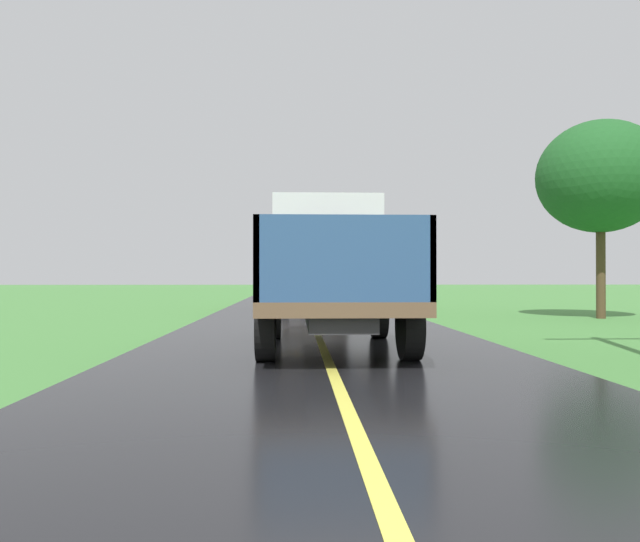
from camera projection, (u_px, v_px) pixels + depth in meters
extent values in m
cube|color=#2D2D30|center=(332.00, 313.00, 10.73)|extent=(0.90, 5.51, 0.24)
cube|color=brown|center=(332.00, 301.00, 10.73)|extent=(2.30, 5.80, 0.20)
cube|color=silver|center=(326.00, 246.00, 12.69)|extent=(2.10, 1.90, 1.90)
cube|color=black|center=(324.00, 233.00, 13.64)|extent=(1.78, 0.02, 0.76)
cube|color=#2D517F|center=(264.00, 262.00, 9.72)|extent=(0.08, 3.85, 1.10)
cube|color=#2D517F|center=(406.00, 262.00, 9.80)|extent=(0.08, 3.85, 1.10)
cube|color=#2D517F|center=(345.00, 258.00, 7.88)|extent=(2.30, 0.08, 1.10)
cube|color=#2D517F|center=(329.00, 264.00, 11.64)|extent=(2.30, 0.08, 1.10)
cylinder|color=black|center=(274.00, 313.00, 12.48)|extent=(0.28, 1.00, 1.00)
cylinder|color=black|center=(379.00, 313.00, 12.56)|extent=(0.28, 1.00, 1.00)
cylinder|color=black|center=(266.00, 326.00, 9.09)|extent=(0.28, 1.00, 1.00)
cylinder|color=black|center=(410.00, 326.00, 9.17)|extent=(0.28, 1.00, 1.00)
ellipsoid|color=#88B127|center=(320.00, 262.00, 8.79)|extent=(0.56, 0.67, 0.37)
ellipsoid|color=#87C131|center=(318.00, 287.00, 10.13)|extent=(0.54, 0.55, 0.39)
ellipsoid|color=#84BB33|center=(343.00, 286.00, 9.44)|extent=(0.40, 0.50, 0.49)
ellipsoid|color=#82BA32|center=(403.00, 289.00, 8.53)|extent=(0.47, 0.53, 0.43)
ellipsoid|color=#78C22A|center=(393.00, 262.00, 9.18)|extent=(0.52, 0.54, 0.47)
ellipsoid|color=#7DBD31|center=(308.00, 268.00, 9.83)|extent=(0.53, 0.51, 0.46)
ellipsoid|color=#76BC21|center=(296.00, 284.00, 10.86)|extent=(0.41, 0.50, 0.49)
ellipsoid|color=#80AC28|center=(307.00, 264.00, 9.90)|extent=(0.54, 0.54, 0.46)
ellipsoid|color=#7CB324|center=(289.00, 283.00, 11.00)|extent=(0.48, 0.44, 0.36)
ellipsoid|color=#85B129|center=(295.00, 267.00, 11.29)|extent=(0.45, 0.47, 0.51)
cube|color=#2D2D30|center=(312.00, 293.00, 24.33)|extent=(0.90, 5.51, 0.24)
cube|color=brown|center=(312.00, 288.00, 24.33)|extent=(2.30, 5.80, 0.20)
cube|color=gold|center=(311.00, 262.00, 26.29)|extent=(2.10, 1.90, 1.90)
cube|color=black|center=(310.00, 255.00, 27.24)|extent=(1.78, 0.02, 0.76)
cube|color=#232328|center=(283.00, 271.00, 23.32)|extent=(0.08, 3.85, 1.10)
cube|color=#232328|center=(343.00, 271.00, 23.41)|extent=(0.08, 3.85, 1.10)
cube|color=#232328|center=(315.00, 270.00, 21.48)|extent=(2.30, 0.08, 1.10)
cube|color=#232328|center=(312.00, 271.00, 25.24)|extent=(2.30, 0.08, 1.10)
cylinder|color=black|center=(286.00, 294.00, 26.08)|extent=(0.28, 1.00, 1.00)
cylinder|color=black|center=(336.00, 294.00, 26.16)|extent=(0.28, 1.00, 1.00)
cylinder|color=black|center=(284.00, 297.00, 22.69)|extent=(0.28, 1.00, 1.00)
cylinder|color=black|center=(342.00, 297.00, 22.77)|extent=(0.28, 1.00, 1.00)
ellipsoid|color=#76B020|center=(308.00, 280.00, 24.17)|extent=(0.55, 0.62, 0.39)
ellipsoid|color=#7AB935|center=(291.00, 272.00, 22.79)|extent=(0.56, 0.66, 0.50)
ellipsoid|color=#83B72C|center=(330.00, 282.00, 22.09)|extent=(0.48, 0.48, 0.47)
ellipsoid|color=#85BC23|center=(322.00, 281.00, 23.34)|extent=(0.54, 0.51, 0.40)
ellipsoid|color=#8BAC2B|center=(330.00, 279.00, 24.98)|extent=(0.44, 0.50, 0.46)
ellipsoid|color=#8AC02C|center=(298.00, 281.00, 22.66)|extent=(0.59, 0.64, 0.48)
ellipsoid|color=#7FB81F|center=(333.00, 280.00, 23.52)|extent=(0.42, 0.46, 0.42)
ellipsoid|color=#79B330|center=(310.00, 272.00, 24.19)|extent=(0.56, 0.54, 0.48)
ellipsoid|color=#7DAA32|center=(316.00, 273.00, 24.20)|extent=(0.50, 0.59, 0.47)
ellipsoid|color=#78B033|center=(294.00, 281.00, 22.73)|extent=(0.56, 0.52, 0.42)
ellipsoid|color=#8AAE2F|center=(300.00, 271.00, 23.30)|extent=(0.54, 0.69, 0.37)
ellipsoid|color=#7AAE34|center=(297.00, 280.00, 22.32)|extent=(0.46, 0.46, 0.42)
cylinder|color=#4C3823|center=(601.00, 272.00, 19.54)|extent=(0.28, 0.28, 2.87)
ellipsoid|color=#1E5623|center=(600.00, 177.00, 19.57)|extent=(3.88, 3.88, 3.49)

